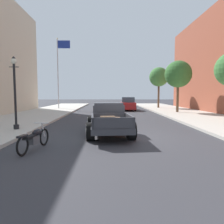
% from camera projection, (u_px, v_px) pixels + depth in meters
% --- Properties ---
extents(ground_plane, '(140.00, 140.00, 0.00)m').
position_uv_depth(ground_plane, '(120.00, 136.00, 10.04)').
color(ground_plane, '#333338').
extents(hotrod_truck_gunmetal, '(2.43, 5.03, 1.58)m').
position_uv_depth(hotrod_truck_gunmetal, '(108.00, 119.00, 10.69)').
color(hotrod_truck_gunmetal, '#333338').
rests_on(hotrod_truck_gunmetal, ground).
extents(motorcycle_parked, '(0.67, 2.10, 0.93)m').
position_uv_depth(motorcycle_parked, '(34.00, 138.00, 7.51)').
color(motorcycle_parked, black).
rests_on(motorcycle_parked, ground).
extents(car_background_red, '(1.98, 4.36, 1.65)m').
position_uv_depth(car_background_red, '(128.00, 104.00, 26.15)').
color(car_background_red, '#AD1E1E').
rests_on(car_background_red, ground).
extents(street_lamp_near, '(0.50, 0.32, 3.85)m').
position_uv_depth(street_lamp_near, '(15.00, 87.00, 11.01)').
color(street_lamp_near, black).
rests_on(street_lamp_near, sidewalk_left).
extents(flagpole, '(1.74, 0.16, 9.16)m').
position_uv_depth(flagpole, '(59.00, 66.00, 27.48)').
color(flagpole, '#B2B2B7').
rests_on(flagpole, sidewalk_left).
extents(street_tree_second, '(2.76, 2.76, 5.31)m').
position_uv_depth(street_tree_second, '(178.00, 74.00, 21.56)').
color(street_tree_second, brown).
rests_on(street_tree_second, sidewalk_right).
extents(street_tree_third, '(2.62, 2.62, 5.54)m').
position_uv_depth(street_tree_third, '(159.00, 77.00, 28.63)').
color(street_tree_third, brown).
rests_on(street_tree_third, sidewalk_right).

